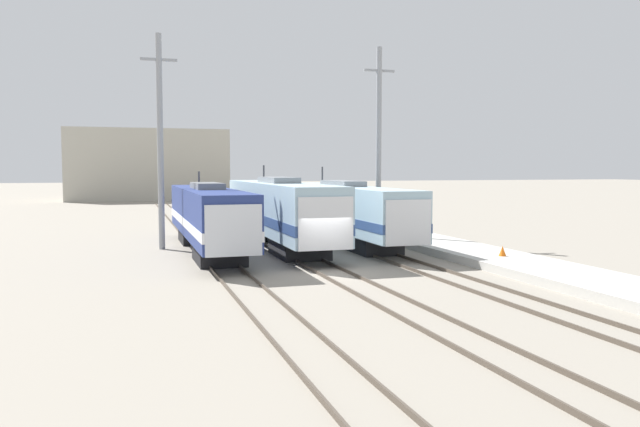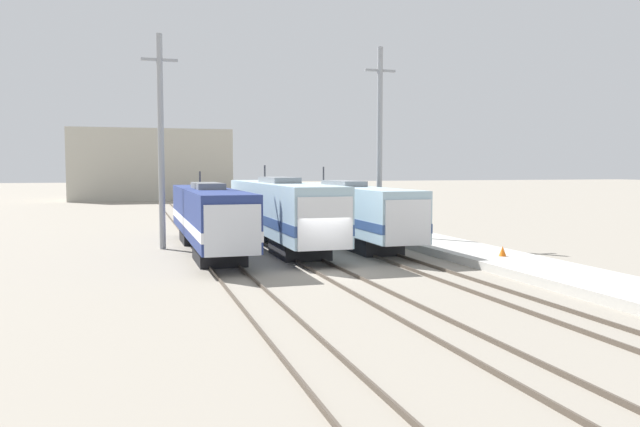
{
  "view_description": "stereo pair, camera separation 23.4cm",
  "coord_description": "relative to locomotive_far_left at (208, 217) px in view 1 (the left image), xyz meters",
  "views": [
    {
      "loc": [
        -9.0,
        -27.59,
        4.83
      ],
      "look_at": [
        0.84,
        4.0,
        2.44
      ],
      "focal_mm": 35.0,
      "sensor_mm": 36.0,
      "label": 1
    },
    {
      "loc": [
        -8.78,
        -27.66,
        4.83
      ],
      "look_at": [
        0.84,
        4.0,
        2.44
      ],
      "focal_mm": 35.0,
      "sensor_mm": 36.0,
      "label": 2
    }
  ],
  "objects": [
    {
      "name": "rail_pair_center",
      "position": [
        4.51,
        -8.44,
        -2.0
      ],
      "size": [
        1.51,
        120.0,
        0.15
      ],
      "color": "#4C4238",
      "rests_on": "ground_plane"
    },
    {
      "name": "ground_plane",
      "position": [
        4.51,
        -8.44,
        -2.07
      ],
      "size": [
        400.0,
        400.0,
        0.0
      ],
      "primitive_type": "plane",
      "color": "gray"
    },
    {
      "name": "depot_building",
      "position": [
        -1.16,
        65.51,
        3.32
      ],
      "size": [
        23.85,
        12.68,
        10.78
      ],
      "color": "#B2AD9E",
      "rests_on": "ground_plane"
    },
    {
      "name": "rail_pair_far_right",
      "position": [
        9.03,
        -8.44,
        -2.0
      ],
      "size": [
        1.51,
        120.0,
        0.15
      ],
      "color": "#4C4238",
      "rests_on": "ground_plane"
    },
    {
      "name": "traffic_cone",
      "position": [
        13.61,
        -8.95,
        -1.4
      ],
      "size": [
        0.38,
        0.38,
        0.51
      ],
      "color": "orange",
      "rests_on": "platform"
    },
    {
      "name": "rail_pair_far_left",
      "position": [
        -0.0,
        -8.44,
        -2.0
      ],
      "size": [
        1.51,
        120.0,
        0.15
      ],
      "color": "#4C4238",
      "rests_on": "ground_plane"
    },
    {
      "name": "catenary_tower_left",
      "position": [
        -2.5,
        2.26,
        4.45
      ],
      "size": [
        2.12,
        0.36,
        12.75
      ],
      "color": "gray",
      "rests_on": "ground_plane"
    },
    {
      "name": "locomotive_center",
      "position": [
        4.51,
        1.09,
        0.14
      ],
      "size": [
        3.01,
        19.3,
        5.05
      ],
      "color": "#232326",
      "rests_on": "ground_plane"
    },
    {
      "name": "catenary_tower_right",
      "position": [
        11.49,
        2.26,
        4.45
      ],
      "size": [
        2.12,
        0.36,
        12.75
      ],
      "color": "gray",
      "rests_on": "ground_plane"
    },
    {
      "name": "locomotive_far_left",
      "position": [
        0.0,
        0.0,
        0.0
      ],
      "size": [
        2.79,
        18.64,
        4.65
      ],
      "color": "black",
      "rests_on": "ground_plane"
    },
    {
      "name": "locomotive_far_right",
      "position": [
        9.03,
        1.95,
        0.02
      ],
      "size": [
        2.76,
        20.03,
        4.95
      ],
      "color": "#232326",
      "rests_on": "ground_plane"
    },
    {
      "name": "platform",
      "position": [
        13.57,
        -8.44,
        -1.86
      ],
      "size": [
        4.0,
        120.0,
        0.42
      ],
      "color": "#B7B5AD",
      "rests_on": "ground_plane"
    }
  ]
}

